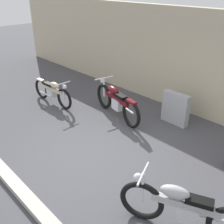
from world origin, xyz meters
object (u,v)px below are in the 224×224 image
at_px(stone_marker, 175,108).
at_px(motorcycle_maroon, 116,101).
at_px(motorcycle_silver, 184,209).
at_px(motorcycle_cream, 52,92).

distance_m(stone_marker, motorcycle_maroon, 1.67).
xyz_separation_m(motorcycle_maroon, motorcycle_silver, (3.60, -2.04, -0.02)).
relative_size(stone_marker, motorcycle_maroon, 0.41).
height_order(motorcycle_maroon, motorcycle_cream, motorcycle_maroon).
height_order(stone_marker, motorcycle_maroon, motorcycle_maroon).
bearing_deg(motorcycle_maroon, stone_marker, -135.34).
relative_size(motorcycle_cream, motorcycle_silver, 0.97).
bearing_deg(motorcycle_cream, motorcycle_maroon, 19.39).
bearing_deg(motorcycle_maroon, motorcycle_silver, 162.19).
height_order(stone_marker, motorcycle_cream, stone_marker).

